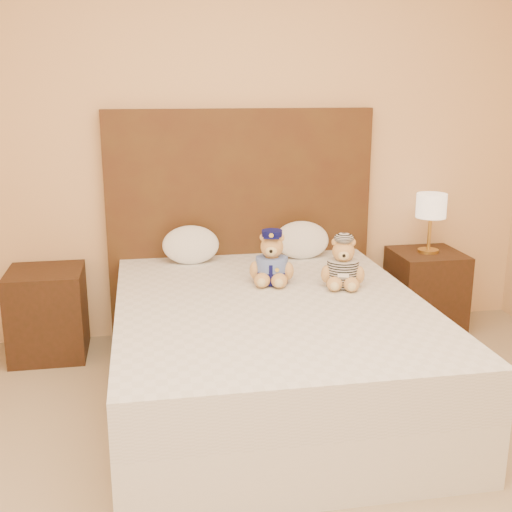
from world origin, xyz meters
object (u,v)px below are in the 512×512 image
(lamp, at_px, (431,209))
(pillow_left, at_px, (191,243))
(teddy_police, at_px, (272,257))
(pillow_right, at_px, (302,238))
(nightstand_right, at_px, (425,291))
(teddy_prisoner, at_px, (343,262))
(bed, at_px, (270,349))
(nightstand_left, at_px, (48,313))

(lamp, relative_size, pillow_left, 1.11)
(lamp, height_order, teddy_police, lamp)
(teddy_police, distance_m, pillow_right, 0.61)
(nightstand_right, relative_size, pillow_right, 1.52)
(lamp, relative_size, teddy_prisoner, 1.40)
(teddy_police, height_order, pillow_left, teddy_police)
(nightstand_right, bearing_deg, lamp, 180.00)
(nightstand_right, relative_size, pillow_left, 1.53)
(bed, height_order, nightstand_left, same)
(lamp, distance_m, teddy_police, 1.29)
(teddy_police, relative_size, pillow_right, 0.85)
(nightstand_left, distance_m, pillow_left, 0.99)
(lamp, bearing_deg, pillow_right, 178.03)
(bed, bearing_deg, nightstand_right, 32.62)
(bed, distance_m, teddy_police, 0.53)
(nightstand_right, xyz_separation_m, lamp, (-0.00, 0.00, 0.57))
(teddy_prisoner, distance_m, pillow_right, 0.66)
(bed, relative_size, teddy_prisoner, 7.02)
(bed, relative_size, nightstand_right, 3.64)
(teddy_police, height_order, pillow_right, teddy_police)
(bed, distance_m, pillow_right, 1.00)
(bed, distance_m, nightstand_left, 1.48)
(nightstand_left, xyz_separation_m, nightstand_right, (2.50, 0.00, 0.00))
(teddy_police, relative_size, pillow_left, 0.85)
(pillow_right, bearing_deg, bed, -114.37)
(nightstand_left, relative_size, nightstand_right, 1.00)
(bed, distance_m, teddy_prisoner, 0.63)
(teddy_police, height_order, teddy_prisoner, teddy_police)
(lamp, bearing_deg, bed, -147.38)
(bed, height_order, pillow_left, pillow_left)
(pillow_left, bearing_deg, pillow_right, 0.00)
(teddy_police, bearing_deg, teddy_prisoner, -4.48)
(nightstand_right, distance_m, teddy_prisoner, 1.11)
(bed, relative_size, pillow_left, 5.57)
(nightstand_right, bearing_deg, teddy_prisoner, -141.95)
(lamp, distance_m, pillow_left, 1.61)
(lamp, xyz_separation_m, pillow_left, (-1.60, 0.03, -0.17))
(lamp, height_order, pillow_left, lamp)
(lamp, xyz_separation_m, teddy_prisoner, (-0.81, -0.63, -0.16))
(lamp, bearing_deg, teddy_police, -157.31)
(lamp, bearing_deg, nightstand_right, 0.00)
(teddy_prisoner, height_order, pillow_right, teddy_prisoner)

